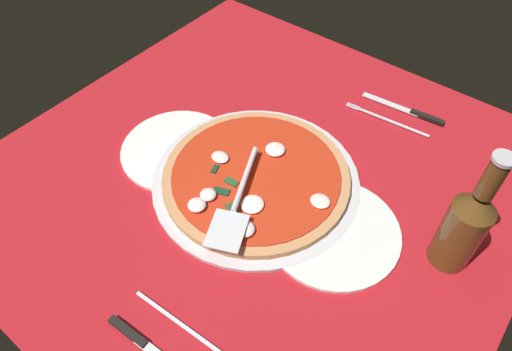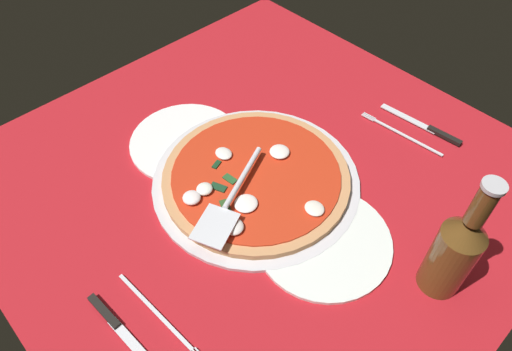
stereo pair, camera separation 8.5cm
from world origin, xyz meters
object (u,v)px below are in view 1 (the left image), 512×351
dinner_plate_right (178,150)px  place_setting_near (398,117)px  pizza_server (237,202)px  beer_bottle (465,226)px  place_setting_far (166,339)px  pizza (255,177)px  dinner_plate_left (333,232)px

dinner_plate_right → place_setting_near: place_setting_near is taller
pizza_server → beer_bottle: bearing=90.8°
place_setting_near → place_setting_far: 65.76cm
pizza → place_setting_far: (-8.29, 31.88, -1.55)cm
place_setting_near → place_setting_far: (4.61, 65.60, -0.01)cm
beer_bottle → pizza: bearing=11.1°
place_setting_far → pizza: bearing=101.4°
dinner_plate_left → dinner_plate_right: size_ratio=1.03×
dinner_plate_left → pizza: (17.63, -0.61, 1.40)cm
dinner_plate_right → pizza_server: 20.83cm
pizza_server → dinner_plate_left: bearing=92.3°
place_setting_near → beer_bottle: beer_bottle is taller
pizza → pizza_server: bearing=105.5°
place_setting_far → dinner_plate_right: bearing=128.7°
dinner_plate_left → pizza: size_ratio=0.66×
dinner_plate_left → place_setting_near: bearing=-82.1°
place_setting_near → pizza: bearing=64.1°
pizza_server → place_setting_far: size_ratio=1.07×
beer_bottle → pizza_server: bearing=24.5°
place_setting_near → place_setting_far: bearing=81.0°
dinner_plate_left → place_setting_far: bearing=73.4°
pizza → beer_bottle: bearing=-168.9°
pizza → dinner_plate_left: bearing=178.0°
dinner_plate_left → place_setting_near: (4.74, -34.33, -0.14)cm
pizza_server → pizza: bearing=171.7°
dinner_plate_right → beer_bottle: size_ratio=0.92×
dinner_plate_right → beer_bottle: 54.40cm
beer_bottle → place_setting_near: bearing=-50.3°
place_setting_near → beer_bottle: bearing=124.7°
pizza_server → place_setting_near: (-10.65, -41.83, -3.97)cm
dinner_plate_left → place_setting_far: place_setting_far is taller
dinner_plate_right → place_setting_near: bearing=-129.7°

